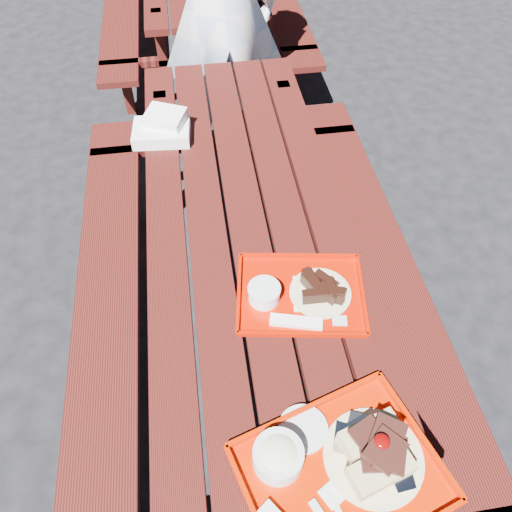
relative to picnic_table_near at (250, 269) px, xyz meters
name	(u,v)px	position (x,y,z in m)	size (l,w,h in m)	color
ground	(251,341)	(0.00, 0.00, -0.56)	(60.00, 60.00, 0.00)	black
picnic_table_near	(250,269)	(0.00, 0.00, 0.00)	(1.41, 2.40, 0.75)	#41140C
near_tray	(337,463)	(0.11, -0.82, 0.23)	(0.58, 0.50, 0.15)	#B91B00
far_tray	(299,294)	(0.12, -0.29, 0.21)	(0.46, 0.38, 0.07)	#B11000
white_cloth	(163,128)	(-0.29, 0.63, 0.23)	(0.25, 0.22, 0.10)	white
person	(219,5)	(0.05, 1.43, 0.37)	(0.68, 0.45, 1.87)	#BDDBF9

